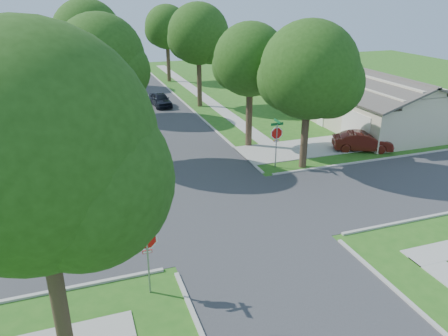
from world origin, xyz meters
name	(u,v)px	position (x,y,z in m)	size (l,w,h in m)	color
ground	(229,213)	(0.00, 0.00, 0.00)	(100.00, 100.00, 0.00)	#295F1A
road_ns	(229,213)	(0.00, 0.00, 0.00)	(7.00, 100.00, 0.02)	#333335
sidewalk_ne	(199,94)	(6.10, 26.00, 0.02)	(1.20, 40.00, 0.04)	#9E9B91
sidewalk_nw	(78,103)	(-6.10, 26.00, 0.02)	(1.20, 40.00, 0.04)	#9E9B91
driveway	(302,148)	(7.90, 7.10, 0.03)	(8.80, 3.60, 0.05)	#9E9B91
stop_sign_sw	(147,243)	(-4.70, -4.70, 2.03)	(1.05, 0.80, 2.98)	gray
stop_sign_ne	(277,135)	(4.70, 4.70, 2.03)	(1.05, 0.80, 2.98)	gray
tree_e_near	(251,63)	(4.75, 9.01, 5.64)	(4.97, 4.80, 8.28)	#38281C
tree_e_mid	(199,37)	(4.76, 21.01, 6.25)	(5.59, 5.40, 9.21)	#38281C
tree_e_far	(167,29)	(4.75, 34.01, 5.98)	(5.17, 5.00, 8.72)	#38281C
tree_w_near	(101,63)	(-4.64, 9.01, 6.12)	(5.38, 5.20, 8.97)	#38281C
tree_w_mid	(89,37)	(-4.64, 21.01, 6.49)	(5.80, 5.60, 9.56)	#38281C
tree_w_far	(82,36)	(-4.65, 34.01, 5.51)	(4.76, 4.60, 8.04)	#38281C
tree_sw_corner	(37,158)	(-7.44, -6.99, 6.26)	(6.21, 6.00, 9.55)	#38281C
tree_ne_corner	(310,75)	(6.36, 4.21, 5.59)	(5.80, 5.60, 8.66)	#38281C
house_ne_near	(369,105)	(15.99, 11.00, 1.52)	(8.42, 13.60, 4.23)	#C0B598
house_ne_far	(273,70)	(15.99, 29.00, 1.52)	(8.42, 13.60, 4.23)	#C0B598
car_driveway	(362,141)	(11.50, 5.50, 0.64)	(1.36, 3.89, 1.28)	#5A1A12
car_curb_east	(160,99)	(1.20, 22.15, 0.64)	(1.50, 3.74, 1.27)	black
car_curb_west	(94,66)	(-3.20, 45.03, 0.61)	(1.70, 4.19, 1.21)	black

